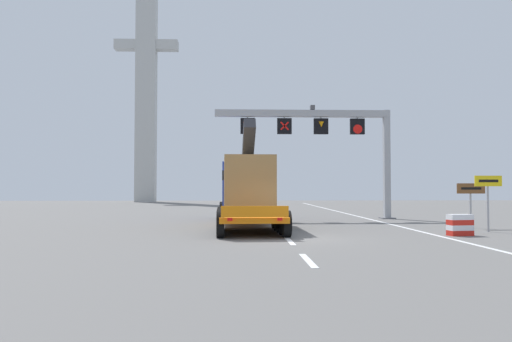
# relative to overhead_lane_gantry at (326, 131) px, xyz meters

# --- Properties ---
(ground) EXTENTS (112.00, 112.00, 0.00)m
(ground) POSITION_rel_overhead_lane_gantry_xyz_m (-3.48, -11.77, -5.76)
(ground) COLOR slate
(lane_markings) EXTENTS (0.20, 50.77, 0.01)m
(lane_markings) POSITION_rel_overhead_lane_gantry_xyz_m (-3.75, 6.32, -5.75)
(lane_markings) COLOR silver
(lane_markings) RESTS_ON ground
(edge_line_right) EXTENTS (0.20, 63.00, 0.01)m
(edge_line_right) POSITION_rel_overhead_lane_gantry_xyz_m (2.72, 0.23, -5.75)
(edge_line_right) COLOR silver
(edge_line_right) RESTS_ON ground
(overhead_lane_gantry) EXTENTS (11.74, 0.90, 7.43)m
(overhead_lane_gantry) POSITION_rel_overhead_lane_gantry_xyz_m (0.00, 0.00, 0.00)
(overhead_lane_gantry) COLOR #9EA0A5
(overhead_lane_gantry) RESTS_ON ground
(heavy_haul_truck_orange) EXTENTS (3.43, 14.13, 5.30)m
(heavy_haul_truck_orange) POSITION_rel_overhead_lane_gantry_xyz_m (-5.34, -4.17, -3.77)
(heavy_haul_truck_orange) COLOR orange
(heavy_haul_truck_orange) RESTS_ON ground
(exit_sign_yellow) EXTENTS (1.27, 0.15, 2.59)m
(exit_sign_yellow) POSITION_rel_overhead_lane_gantry_xyz_m (5.81, -9.41, -3.83)
(exit_sign_yellow) COLOR #9EA0A5
(exit_sign_yellow) RESTS_ON ground
(tourist_info_sign_brown) EXTENTS (1.43, 0.15, 2.25)m
(tourist_info_sign_brown) POSITION_rel_overhead_lane_gantry_xyz_m (6.03, -7.30, -4.05)
(tourist_info_sign_brown) COLOR #9EA0A5
(tourist_info_sign_brown) RESTS_ON ground
(crash_barrier_striped) EXTENTS (1.06, 0.64, 0.90)m
(crash_barrier_striped) POSITION_rel_overhead_lane_gantry_xyz_m (3.70, -11.05, -5.31)
(crash_barrier_striped) COLOR red
(crash_barrier_striped) RESTS_ON ground
(bridge_pylon_distant) EXTENTS (9.00, 2.00, 36.20)m
(bridge_pylon_distant) POSITION_rel_overhead_lane_gantry_xyz_m (-18.99, 37.51, 12.73)
(bridge_pylon_distant) COLOR #B7B7B2
(bridge_pylon_distant) RESTS_ON ground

